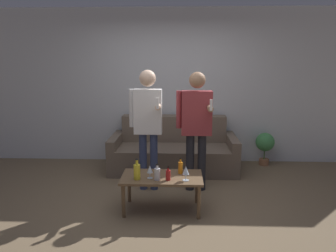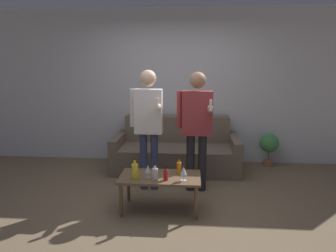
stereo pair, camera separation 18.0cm
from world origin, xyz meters
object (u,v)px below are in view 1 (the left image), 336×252
object	(u,v)px
coffee_table	(162,180)
bottle_orange	(180,167)
couch	(174,151)
person_standing_left	(148,119)
person_standing_right	(196,122)

from	to	relation	value
coffee_table	bottle_orange	bearing A→B (deg)	25.11
couch	coffee_table	xyz separation A→B (m)	(-0.11, -1.58, 0.08)
coffee_table	person_standing_left	size ratio (longest dim) A/B	0.58
person_standing_right	coffee_table	bearing A→B (deg)	-123.34
couch	person_standing_left	xyz separation A→B (m)	(-0.34, -0.93, 0.71)
coffee_table	person_standing_left	bearing A→B (deg)	109.56
person_standing_left	person_standing_right	xyz separation A→B (m)	(0.67, 0.01, -0.03)
coffee_table	person_standing_left	world-z (taller)	person_standing_left
couch	coffee_table	size ratio (longest dim) A/B	2.12
couch	person_standing_right	distance (m)	1.19
bottle_orange	coffee_table	bearing A→B (deg)	-154.89
coffee_table	bottle_orange	size ratio (longest dim) A/B	4.91
couch	coffee_table	bearing A→B (deg)	-93.83
coffee_table	person_standing_right	xyz separation A→B (m)	(0.43, 0.66, 0.60)
person_standing_left	person_standing_right	bearing A→B (deg)	0.58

